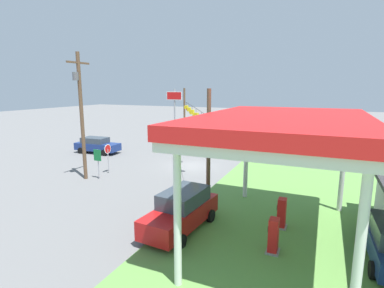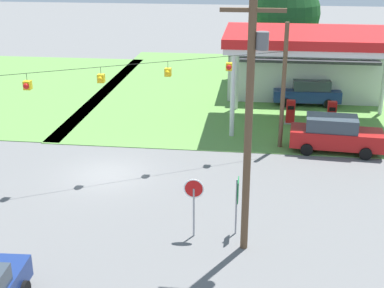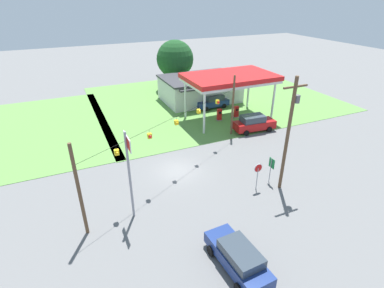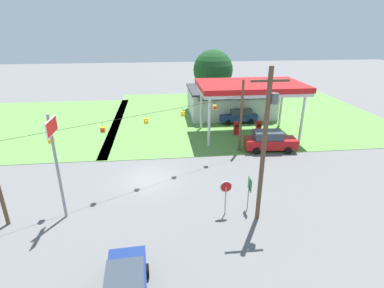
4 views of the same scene
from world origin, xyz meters
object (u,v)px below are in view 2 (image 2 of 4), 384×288
gas_station_canopy (317,40)px  utility_pole_main (250,112)px  fuel_pump_near (290,113)px  fuel_pump_far (332,114)px  car_at_pumps_front (335,134)px  tree_behind_station (285,14)px  gas_station_store (302,68)px  car_at_pumps_rear (308,92)px  route_sign (237,196)px  stop_sign_roadside (194,195)px

gas_station_canopy → utility_pole_main: bearing=-103.6°
fuel_pump_near → fuel_pump_far: same height
gas_station_canopy → fuel_pump_near: gas_station_canopy is taller
car_at_pumps_front → tree_behind_station: (-2.18, 20.47, 4.10)m
gas_station_store → fuel_pump_near: size_ratio=7.18×
gas_station_store → tree_behind_station: (-1.19, 7.36, 3.25)m
car_at_pumps_rear → utility_pole_main: 21.02m
gas_station_store → fuel_pump_far: 8.65m
car_at_pumps_rear → route_sign: bearing=75.4°
stop_sign_roadside → fuel_pump_near: bearing=-107.0°
fuel_pump_far → tree_behind_station: 16.62m
stop_sign_roadside → gas_station_store: bearing=-103.9°
utility_pole_main → gas_station_store: bearing=81.3°
fuel_pump_far → utility_pole_main: utility_pole_main is taller
car_at_pumps_front → utility_pole_main: size_ratio=0.53×
fuel_pump_near → stop_sign_roadside: size_ratio=0.64×
gas_station_store → tree_behind_station: 8.13m
gas_station_canopy → stop_sign_roadside: (-5.83, -14.86, -3.65)m
fuel_pump_near → stop_sign_roadside: 15.57m
car_at_pumps_rear → tree_behind_station: 12.00m
fuel_pump_far → utility_pole_main: 16.97m
gas_station_store → route_sign: size_ratio=4.78×
gas_station_canopy → fuel_pump_far: gas_station_canopy is taller
utility_pole_main → fuel_pump_far: bearing=71.9°
stop_sign_roadside → route_sign: bearing=-167.1°
gas_station_canopy → car_at_pumps_front: bearing=-78.9°
utility_pole_main → tree_behind_station: 31.41m
gas_station_canopy → car_at_pumps_rear: gas_station_canopy is taller
route_sign → fuel_pump_near: bearing=78.9°
gas_station_store → stop_sign_roadside: (-5.76, -23.32, -0.06)m
fuel_pump_far → gas_station_store: bearing=99.3°
gas_station_store → fuel_pump_far: size_ratio=7.18×
fuel_pump_near → car_at_pumps_front: size_ratio=0.31×
gas_station_store → car_at_pumps_front: (0.98, -13.11, -0.85)m
gas_station_store → fuel_pump_far: (1.38, -8.47, -1.12)m
gas_station_store → route_sign: (-4.06, -22.94, -0.17)m
stop_sign_roadside → utility_pole_main: bearing=163.0°
car_at_pumps_front → utility_pole_main: (-4.66, -10.85, 4.45)m
utility_pole_main → car_at_pumps_rear: bearing=79.0°
car_at_pumps_front → utility_pole_main: 12.62m
stop_sign_roadside → utility_pole_main: (2.07, -0.63, 3.67)m
car_at_pumps_front → tree_behind_station: tree_behind_station is taller
car_at_pumps_rear → gas_station_store: bearing=-88.5°
tree_behind_station → stop_sign_roadside: bearing=-98.5°
car_at_pumps_rear → tree_behind_station: (-1.43, 11.17, 4.16)m
route_sign → tree_behind_station: 30.62m
fuel_pump_near → fuel_pump_far: (2.61, 0.00, 0.00)m
stop_sign_roadside → utility_pole_main: 4.26m
route_sign → car_at_pumps_front: bearing=62.8°
car_at_pumps_rear → fuel_pump_near: bearing=70.6°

